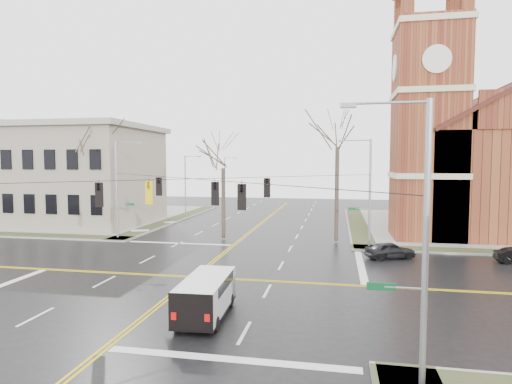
% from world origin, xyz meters
% --- Properties ---
extents(ground, '(120.00, 120.00, 0.00)m').
position_xyz_m(ground, '(0.00, 0.00, 0.00)').
color(ground, black).
rests_on(ground, ground).
extents(sidewalks, '(80.00, 80.00, 0.17)m').
position_xyz_m(sidewalks, '(0.00, 0.00, 0.08)').
color(sidewalks, gray).
rests_on(sidewalks, ground).
extents(road_markings, '(100.00, 100.00, 0.01)m').
position_xyz_m(road_markings, '(0.00, 0.00, 0.01)').
color(road_markings, gold).
rests_on(road_markings, ground).
extents(church, '(24.28, 27.48, 27.50)m').
position_xyz_m(church, '(24.76, 24.78, 8.43)').
color(church, maroon).
rests_on(church, ground).
extents(civic_building_a, '(18.00, 14.00, 11.00)m').
position_xyz_m(civic_building_a, '(-22.00, 20.00, 5.50)').
color(civic_building_a, gray).
rests_on(civic_building_a, ground).
extents(signal_pole_ne, '(2.75, 0.22, 9.00)m').
position_xyz_m(signal_pole_ne, '(11.32, 11.50, 4.95)').
color(signal_pole_ne, gray).
rests_on(signal_pole_ne, ground).
extents(signal_pole_nw, '(2.75, 0.22, 9.00)m').
position_xyz_m(signal_pole_nw, '(-11.32, 11.50, 4.95)').
color(signal_pole_nw, gray).
rests_on(signal_pole_nw, ground).
extents(signal_pole_se, '(2.75, 0.22, 9.00)m').
position_xyz_m(signal_pole_se, '(11.32, -11.50, 4.95)').
color(signal_pole_se, gray).
rests_on(signal_pole_se, ground).
extents(span_wires, '(23.02, 23.02, 0.03)m').
position_xyz_m(span_wires, '(0.00, 0.00, 6.20)').
color(span_wires, black).
rests_on(span_wires, ground).
extents(traffic_signals, '(8.21, 8.26, 1.30)m').
position_xyz_m(traffic_signals, '(-0.00, -0.67, 5.45)').
color(traffic_signals, black).
rests_on(traffic_signals, ground).
extents(streetlight_north_a, '(2.30, 0.20, 8.00)m').
position_xyz_m(streetlight_north_a, '(-10.65, 28.00, 4.47)').
color(streetlight_north_a, gray).
rests_on(streetlight_north_a, ground).
extents(streetlight_north_b, '(2.30, 0.20, 8.00)m').
position_xyz_m(streetlight_north_b, '(-10.65, 48.00, 4.47)').
color(streetlight_north_b, gray).
rests_on(streetlight_north_b, ground).
extents(cargo_van, '(2.12, 4.98, 1.86)m').
position_xyz_m(cargo_van, '(2.84, -6.36, 1.10)').
color(cargo_van, white).
rests_on(cargo_van, ground).
extents(parked_car_a, '(4.01, 2.78, 1.27)m').
position_xyz_m(parked_car_a, '(12.76, 7.75, 0.63)').
color(parked_car_a, black).
rests_on(parked_car_a, ground).
extents(tree_nw_far, '(4.00, 4.00, 12.07)m').
position_xyz_m(tree_nw_far, '(-14.99, 13.88, 8.73)').
color(tree_nw_far, '#31291F').
rests_on(tree_nw_far, ground).
extents(tree_nw_near, '(4.00, 4.00, 9.79)m').
position_xyz_m(tree_nw_near, '(-1.63, 13.18, 7.11)').
color(tree_nw_near, '#31291F').
rests_on(tree_nw_near, ground).
extents(tree_ne, '(4.00, 4.00, 12.64)m').
position_xyz_m(tree_ne, '(8.77, 13.62, 9.13)').
color(tree_ne, '#31291F').
rests_on(tree_ne, ground).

